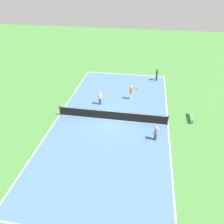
# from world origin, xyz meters

# --- Properties ---
(ground_plane) EXTENTS (80.00, 80.00, 0.00)m
(ground_plane) POSITION_xyz_m (0.00, 0.00, 0.00)
(ground_plane) COLOR #47843D
(court_surface) EXTENTS (10.86, 22.66, 0.02)m
(court_surface) POSITION_xyz_m (0.00, 0.00, 0.01)
(court_surface) COLOR #4C729E
(court_surface) RESTS_ON ground_plane
(tennis_net) EXTENTS (10.66, 0.10, 1.02)m
(tennis_net) POSITION_xyz_m (0.00, 0.00, 0.54)
(tennis_net) COLOR black
(tennis_net) RESTS_ON court_surface
(bench) EXTENTS (0.36, 1.80, 0.45)m
(bench) POSITION_xyz_m (-7.66, -1.38, 0.39)
(bench) COLOR #4C8C4C
(bench) RESTS_ON ground_plane
(player_near_white) EXTENTS (0.41, 0.41, 1.55)m
(player_near_white) POSITION_xyz_m (1.77, -2.66, 0.90)
(player_near_white) COLOR #4C4C51
(player_near_white) RESTS_ON court_surface
(player_far_green) EXTENTS (0.47, 0.97, 1.72)m
(player_far_green) POSITION_xyz_m (-4.30, -9.97, 1.02)
(player_far_green) COLOR navy
(player_far_green) RESTS_ON court_surface
(player_baseline_gray) EXTENTS (0.64, 0.99, 1.42)m
(player_baseline_gray) POSITION_xyz_m (-4.17, 2.36, 0.82)
(player_baseline_gray) COLOR #4C4C51
(player_baseline_gray) RESTS_ON court_surface
(player_center_orange) EXTENTS (0.98, 0.51, 1.64)m
(player_center_orange) POSITION_xyz_m (-1.44, -4.38, 0.96)
(player_center_orange) COLOR white
(player_center_orange) RESTS_ON court_surface
(tennis_ball_right_alley) EXTENTS (0.07, 0.07, 0.07)m
(tennis_ball_right_alley) POSITION_xyz_m (2.63, 7.21, 0.06)
(tennis_ball_right_alley) COLOR #CCE033
(tennis_ball_right_alley) RESTS_ON court_surface
(tennis_ball_midcourt) EXTENTS (0.07, 0.07, 0.07)m
(tennis_ball_midcourt) POSITION_xyz_m (-0.37, 8.97, 0.06)
(tennis_ball_midcourt) COLOR #CCE033
(tennis_ball_midcourt) RESTS_ON court_surface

